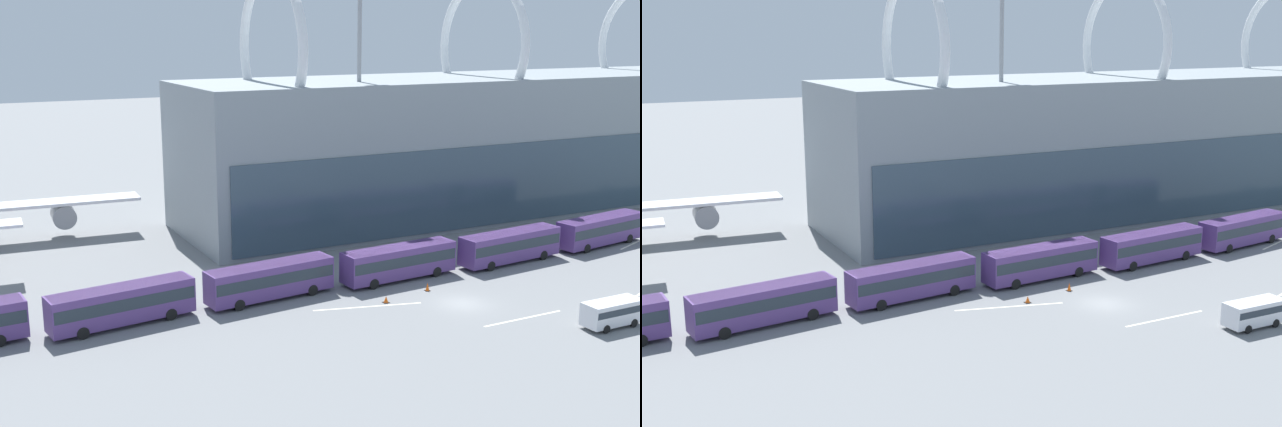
# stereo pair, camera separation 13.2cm
# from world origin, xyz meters

# --- Properties ---
(ground_plane) EXTENTS (440.00, 440.00, 0.00)m
(ground_plane) POSITION_xyz_m (0.00, 0.00, 0.00)
(ground_plane) COLOR slate
(terminal_building) EXTENTS (138.42, 19.66, 30.23)m
(terminal_building) POSITION_xyz_m (53.94, 30.21, 9.24)
(terminal_building) COLOR gray
(terminal_building) RESTS_ON ground_plane
(airliner_at_gate_far) EXTENTS (39.28, 42.08, 13.59)m
(airliner_at_gate_far) POSITION_xyz_m (9.00, 47.14, 4.80)
(airliner_at_gate_far) COLOR white
(airliner_at_gate_far) RESTS_ON ground_plane
(airliner_parked_remote) EXTENTS (33.86, 33.36, 15.75)m
(airliner_parked_remote) POSITION_xyz_m (56.60, 47.82, 5.30)
(airliner_parked_remote) COLOR white
(airliner_parked_remote) RESTS_ON ground_plane
(shuttle_bus_1) EXTENTS (12.23, 4.16, 3.28)m
(shuttle_bus_1) POSITION_xyz_m (-27.98, 8.29, 1.93)
(shuttle_bus_1) COLOR #56387A
(shuttle_bus_1) RESTS_ON ground_plane
(shuttle_bus_2) EXTENTS (12.19, 3.79, 3.28)m
(shuttle_bus_2) POSITION_xyz_m (-14.66, 8.75, 1.93)
(shuttle_bus_2) COLOR #56387A
(shuttle_bus_2) RESTS_ON ground_plane
(shuttle_bus_3) EXTENTS (12.14, 3.40, 3.28)m
(shuttle_bus_3) POSITION_xyz_m (-1.34, 8.42, 1.93)
(shuttle_bus_3) COLOR #56387A
(shuttle_bus_3) RESTS_ON ground_plane
(shuttle_bus_4) EXTENTS (12.17, 3.61, 3.28)m
(shuttle_bus_4) POSITION_xyz_m (11.99, 8.16, 1.93)
(shuttle_bus_4) COLOR #56387A
(shuttle_bus_4) RESTS_ON ground_plane
(shuttle_bus_5) EXTENTS (12.22, 4.07, 3.28)m
(shuttle_bus_5) POSITION_xyz_m (25.31, 8.85, 1.93)
(shuttle_bus_5) COLOR #56387A
(shuttle_bus_5) RESTS_ON ground_plane
(service_van_foreground) EXTENTS (5.26, 2.05, 2.18)m
(service_van_foreground) POSITION_xyz_m (7.49, -9.96, 1.29)
(service_van_foreground) COLOR silver
(service_van_foreground) RESTS_ON ground_plane
(floodlight_mast) EXTENTS (2.82, 2.82, 29.46)m
(floodlight_mast) POSITION_xyz_m (4.66, 27.19, 20.81)
(floodlight_mast) COLOR gray
(floodlight_mast) RESTS_ON ground_plane
(lane_stripe_1) EXTENTS (8.21, 0.35, 0.01)m
(lane_stripe_1) POSITION_xyz_m (2.29, -5.32, 0.00)
(lane_stripe_1) COLOR silver
(lane_stripe_1) RESTS_ON ground_plane
(lane_stripe_2) EXTENTS (7.45, 2.88, 0.01)m
(lane_stripe_2) POSITION_xyz_m (29.86, 7.86, 0.00)
(lane_stripe_2) COLOR silver
(lane_stripe_2) RESTS_ON ground_plane
(lane_stripe_4) EXTENTS (9.50, 2.71, 0.01)m
(lane_stripe_4) POSITION_xyz_m (-7.88, 3.07, 0.00)
(lane_stripe_4) COLOR silver
(lane_stripe_4) RESTS_ON ground_plane
(traffic_cone_0) EXTENTS (0.57, 0.57, 0.60)m
(traffic_cone_0) POSITION_xyz_m (-5.90, 3.25, 0.29)
(traffic_cone_0) COLOR black
(traffic_cone_0) RESTS_ON ground_plane
(traffic_cone_1) EXTENTS (0.49, 0.49, 0.79)m
(traffic_cone_1) POSITION_xyz_m (-0.77, 4.33, 0.38)
(traffic_cone_1) COLOR black
(traffic_cone_1) RESTS_ON ground_plane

